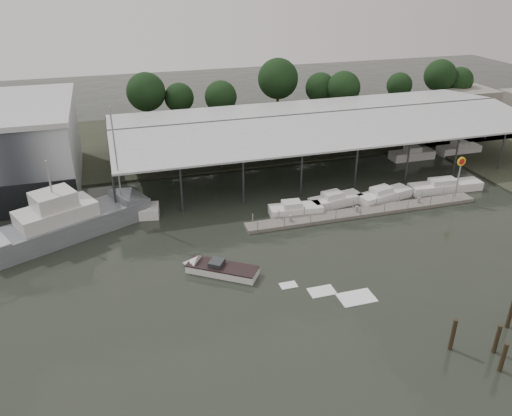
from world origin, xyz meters
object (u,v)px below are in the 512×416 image
object	(u,v)px
grey_trawler	(69,221)
speedboat_underway	(216,269)
white_sailboat	(118,212)
shell_fuel_sign	(460,170)

from	to	relation	value
grey_trawler	speedboat_underway	world-z (taller)	grey_trawler
speedboat_underway	white_sailboat	bearing A→B (deg)	-25.37
shell_fuel_sign	speedboat_underway	size ratio (longest dim) A/B	0.35
shell_fuel_sign	grey_trawler	xyz separation A→B (m)	(-43.92, 4.48, -2.35)
grey_trawler	white_sailboat	bearing A→B (deg)	0.93
grey_trawler	white_sailboat	size ratio (longest dim) A/B	1.33
shell_fuel_sign	white_sailboat	xyz separation A→B (m)	(-38.91, 6.96, -3.27)
grey_trawler	white_sailboat	distance (m)	5.67
shell_fuel_sign	speedboat_underway	world-z (taller)	shell_fuel_sign
grey_trawler	white_sailboat	world-z (taller)	white_sailboat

